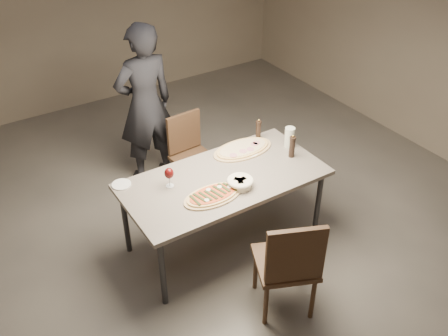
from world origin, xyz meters
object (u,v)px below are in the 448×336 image
dining_table (224,183)px  bread_basket (240,182)px  chair_far (190,150)px  diner (145,105)px  pepper_mill_left (292,146)px  ham_pizza (243,149)px  zucchini_pizza (213,195)px  carafe (289,137)px  chair_near (289,262)px

dining_table → bread_basket: 0.22m
chair_far → diner: 0.66m
bread_basket → pepper_mill_left: size_ratio=0.98×
dining_table → diner: size_ratio=1.02×
ham_pizza → pepper_mill_left: bearing=-32.6°
diner → pepper_mill_left: bearing=117.9°
zucchini_pizza → bread_basket: size_ratio=2.32×
dining_table → bread_basket: bearing=-77.8°
zucchini_pizza → chair_far: bearing=84.6°
ham_pizza → diner: diner is taller
dining_table → diner: diner is taller
ham_pizza → diner: bearing=127.2°
zucchini_pizza → diner: 1.58m
pepper_mill_left → ham_pizza: bearing=133.9°
pepper_mill_left → chair_far: size_ratio=0.27×
ham_pizza → bread_basket: bread_basket is taller
pepper_mill_left → carafe: bearing=58.6°
zucchini_pizza → chair_near: chair_near is taller
zucchini_pizza → chair_near: 0.84m
chair_near → chair_far: bearing=107.6°
carafe → diner: size_ratio=0.11×
carafe → diner: bearing=125.0°
ham_pizza → chair_near: (-0.42, -1.25, -0.21)m
carafe → chair_far: 1.11m
zucchini_pizza → diner: diner is taller
chair_far → diner: (-0.26, 0.46, 0.40)m
dining_table → chair_far: 0.96m
pepper_mill_left → diner: size_ratio=0.13×
dining_table → bread_basket: size_ratio=7.87×
ham_pizza → carafe: bearing=-9.6°
chair_near → diner: diner is taller
zucchini_pizza → pepper_mill_left: pepper_mill_left is taller
carafe → diner: diner is taller
zucchini_pizza → carafe: carafe is taller
zucchini_pizza → chair_near: size_ratio=0.54×
bread_basket → pepper_mill_left: pepper_mill_left is taller
carafe → diner: 1.57m
pepper_mill_left → zucchini_pizza: bearing=-172.1°
pepper_mill_left → chair_near: bearing=-128.9°
dining_table → diner: bearing=93.9°
bread_basket → pepper_mill_left: (0.67, 0.14, 0.06)m
dining_table → ham_pizza: size_ratio=2.92×
ham_pizza → pepper_mill_left: pepper_mill_left is taller
dining_table → chair_far: bearing=79.9°
ham_pizza → bread_basket: (-0.35, -0.47, 0.03)m
zucchini_pizza → diner: (0.13, 1.57, 0.12)m
chair_near → chair_far: 1.91m
chair_near → dining_table: bearing=111.7°
bread_basket → diner: diner is taller
bread_basket → carafe: bearing=20.9°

